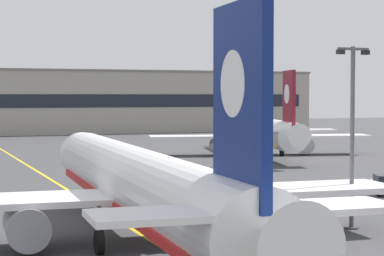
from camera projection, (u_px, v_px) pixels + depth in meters
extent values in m
cube|color=yellow|center=(77.00, 195.00, 61.53)|extent=(0.62, 180.00, 0.01)
cylinder|color=white|center=(139.00, 182.00, 41.25)|extent=(5.98, 36.16, 3.80)
cone|color=white|center=(84.00, 155.00, 59.66)|extent=(3.76, 2.81, 3.61)
cone|color=white|center=(282.00, 240.00, 22.73)|extent=(3.02, 2.97, 2.85)
cube|color=red|center=(139.00, 201.00, 41.30)|extent=(5.73, 33.29, 0.44)
cube|color=black|center=(88.00, 149.00, 57.82)|extent=(2.91, 1.27, 0.60)
cube|color=white|center=(136.00, 196.00, 41.86)|extent=(32.23, 6.74, 0.36)
cylinder|color=gray|center=(26.00, 226.00, 39.12)|extent=(2.51, 3.73, 2.30)
cylinder|color=black|center=(24.00, 220.00, 40.89)|extent=(1.96, 0.30, 1.95)
cylinder|color=gray|center=(245.00, 215.00, 42.80)|extent=(2.51, 3.73, 2.30)
cylinder|color=black|center=(234.00, 210.00, 44.57)|extent=(1.96, 0.30, 1.95)
cube|color=navy|center=(241.00, 104.00, 25.97)|extent=(0.69, 4.82, 7.20)
cylinder|color=white|center=(238.00, 84.00, 26.23)|extent=(0.59, 2.42, 2.40)
cube|color=white|center=(247.00, 211.00, 25.57)|extent=(11.15, 3.46, 0.24)
cylinder|color=#4C4C51|center=(95.00, 187.00, 55.17)|extent=(0.24, 0.24, 1.60)
cylinder|color=black|center=(95.00, 201.00, 55.22)|extent=(0.45, 0.92, 0.90)
cylinder|color=#4C4C51|center=(99.00, 221.00, 38.65)|extent=(0.24, 0.24, 1.60)
cylinder|color=black|center=(99.00, 242.00, 38.70)|extent=(0.48, 1.32, 1.30)
cylinder|color=#4C4C51|center=(194.00, 216.00, 40.19)|extent=(0.24, 0.24, 1.60)
cylinder|color=black|center=(194.00, 237.00, 40.24)|extent=(0.48, 1.32, 1.30)
cylinder|color=white|center=(261.00, 131.00, 102.73)|extent=(11.82, 34.75, 3.68)
cone|color=white|center=(236.00, 125.00, 121.26)|extent=(3.99, 3.27, 3.50)
cone|color=white|center=(297.00, 135.00, 84.08)|extent=(3.32, 3.29, 2.76)
cube|color=#DBBC66|center=(261.00, 138.00, 102.77)|extent=(11.09, 32.02, 0.43)
cube|color=black|center=(238.00, 122.00, 119.40)|extent=(2.93, 1.69, 0.58)
cube|color=white|center=(260.00, 136.00, 103.34)|extent=(31.21, 11.85, 0.35)
cylinder|color=gray|center=(219.00, 146.00, 101.69)|extent=(2.99, 3.91, 2.23)
cylinder|color=black|center=(217.00, 145.00, 103.47)|extent=(1.88, 0.62, 1.89)
cylinder|color=gray|center=(304.00, 145.00, 103.17)|extent=(2.99, 3.91, 2.23)
cylinder|color=black|center=(300.00, 144.00, 104.95)|extent=(1.88, 0.62, 1.89)
cube|color=maroon|center=(289.00, 100.00, 87.36)|extent=(1.48, 4.61, 6.97)
cylinder|color=white|center=(288.00, 94.00, 87.62)|extent=(0.96, 2.36, 2.32)
cube|color=white|center=(290.00, 130.00, 86.94)|extent=(10.99, 5.15, 0.23)
cylinder|color=#4C4C51|center=(242.00, 139.00, 116.74)|extent=(0.23, 0.23, 1.55)
cylinder|color=black|center=(242.00, 145.00, 116.78)|extent=(0.58, 0.94, 0.87)
cylinder|color=#4C4C51|center=(246.00, 144.00, 100.57)|extent=(0.23, 0.23, 1.55)
cylinder|color=black|center=(246.00, 152.00, 100.62)|extent=(0.67, 1.31, 1.26)
cylinder|color=#4C4C51|center=(282.00, 143.00, 101.19)|extent=(0.23, 0.23, 1.55)
cylinder|color=black|center=(282.00, 151.00, 101.24)|extent=(0.67, 1.31, 1.26)
cylinder|color=#515156|center=(352.00, 138.00, 45.97)|extent=(0.28, 0.28, 11.37)
cylinder|color=#333338|center=(351.00, 228.00, 46.22)|extent=(0.90, 0.90, 0.10)
cube|color=#515156|center=(353.00, 49.00, 45.72)|extent=(2.20, 0.16, 0.16)
cube|color=black|center=(341.00, 52.00, 45.41)|extent=(0.44, 0.36, 0.28)
cube|color=black|center=(365.00, 52.00, 46.05)|extent=(0.44, 0.36, 0.28)
cylinder|color=black|center=(378.00, 193.00, 60.81)|extent=(0.45, 0.68, 0.64)
cylinder|color=black|center=(370.00, 188.00, 63.91)|extent=(0.45, 0.68, 0.64)
cone|color=orange|center=(79.00, 199.00, 57.28)|extent=(0.36, 0.36, 0.55)
cylinder|color=white|center=(79.00, 199.00, 57.28)|extent=(0.23, 0.23, 0.07)
cube|color=orange|center=(79.00, 203.00, 57.30)|extent=(0.44, 0.44, 0.03)
cube|color=#9E998E|center=(0.00, 103.00, 155.23)|extent=(141.25, 12.00, 13.43)
cube|color=black|center=(3.00, 101.00, 149.56)|extent=(135.60, 0.12, 2.80)
cube|color=slate|center=(0.00, 70.00, 154.92)|extent=(141.65, 12.40, 0.40)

